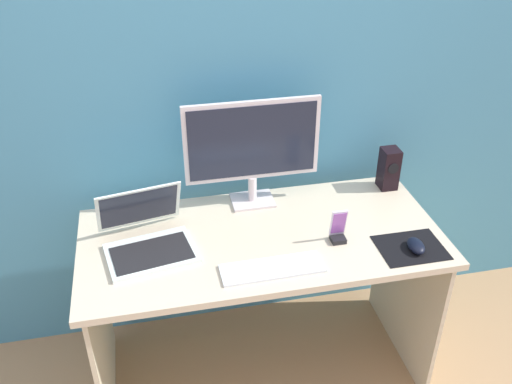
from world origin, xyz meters
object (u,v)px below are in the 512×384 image
object	(u,v)px
monitor	(252,147)
keyboard_external	(272,268)
mouse	(416,246)
laptop	(147,237)
phone_in_dock	(338,230)
speaker_right	(389,169)

from	to	relation	value
monitor	keyboard_external	size ratio (longest dim) A/B	1.49
monitor	mouse	size ratio (longest dim) A/B	5.58
laptop	phone_in_dock	size ratio (longest dim) A/B	2.70
phone_in_dock	keyboard_external	bearing A→B (deg)	-157.63
monitor	laptop	distance (m)	0.55
phone_in_dock	monitor	bearing A→B (deg)	128.10
monitor	keyboard_external	distance (m)	0.53
mouse	keyboard_external	bearing A→B (deg)	-175.47
monitor	keyboard_external	world-z (taller)	monitor
laptop	keyboard_external	size ratio (longest dim) A/B	1.00
laptop	keyboard_external	xyz separation A→B (m)	(0.43, -0.23, -0.04)
speaker_right	keyboard_external	bearing A→B (deg)	-144.55
keyboard_external	monitor	bearing A→B (deg)	86.13
laptop	keyboard_external	distance (m)	0.49
speaker_right	laptop	world-z (taller)	laptop
laptop	keyboard_external	bearing A→B (deg)	-27.89
monitor	keyboard_external	xyz separation A→B (m)	(-0.02, -0.46, -0.26)
speaker_right	laptop	distance (m)	1.09
monitor	laptop	world-z (taller)	monitor
speaker_right	monitor	bearing A→B (deg)	179.53
monitor	mouse	world-z (taller)	monitor
speaker_right	phone_in_dock	xyz separation A→B (m)	(-0.35, -0.33, -0.05)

